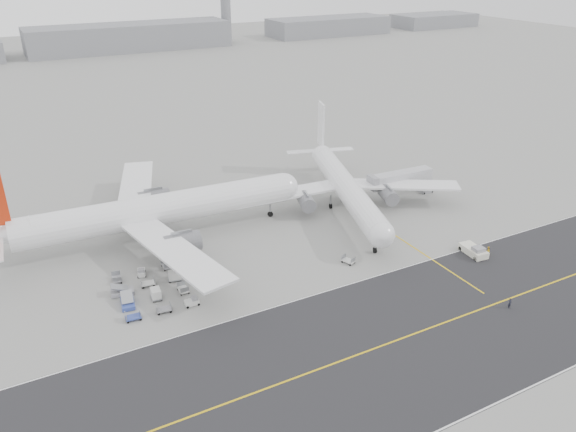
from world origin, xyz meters
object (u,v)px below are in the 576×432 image
control_tower (226,13)px  ground_crew_b (488,251)px  pushback_tug (474,251)px  jet_bridge (401,179)px  airliner_a (151,211)px  airliner_b (345,186)px  ground_crew_a (510,303)px

control_tower → ground_crew_b: size_ratio=19.48×
pushback_tug → jet_bridge: jet_bridge is taller
airliner_a → airliner_b: bearing=-93.9°
airliner_a → ground_crew_a: (42.91, -48.94, -5.26)m
airliner_b → ground_crew_a: bearing=-70.2°
pushback_tug → jet_bridge: (4.77, 27.80, 3.54)m
airliner_b → ground_crew_a: (2.09, -44.18, -4.23)m
jet_bridge → ground_crew_a: bearing=-103.3°
jet_bridge → control_tower: bearing=79.4°
pushback_tug → ground_crew_b: bearing=-21.3°
pushback_tug → ground_crew_a: (-7.59, -15.37, 0.03)m
control_tower → airliner_b: (-71.70, -240.65, -11.13)m
airliner_b → jet_bridge: size_ratio=2.98×
airliner_a → ground_crew_b: (52.86, -34.75, -5.35)m
airliner_a → jet_bridge: (55.28, -5.77, -1.75)m
pushback_tug → ground_crew_b: 2.63m
control_tower → ground_crew_a: bearing=-103.7°
control_tower → ground_crew_a: (-69.61, -284.83, -15.36)m
airliner_b → ground_crew_a: 44.43m
control_tower → pushback_tug: size_ratio=4.22×
ground_crew_a → ground_crew_b: size_ratio=1.11×
ground_crew_b → pushback_tug: bearing=-34.0°
airliner_a → airliner_b: size_ratio=1.24×
airliner_b → pushback_tug: airliner_b is taller
pushback_tug → airliner_a: bearing=151.5°
airliner_b → ground_crew_b: (12.04, -29.98, -4.32)m
airliner_b → jet_bridge: 14.51m
control_tower → jet_bridge: (-57.24, -241.66, -11.85)m
airliner_b → pushback_tug: bearing=-54.4°
airliner_b → ground_crew_b: size_ratio=31.16×
airliner_a → jet_bridge: size_ratio=3.69×
airliner_a → control_tower: bearing=-22.8°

